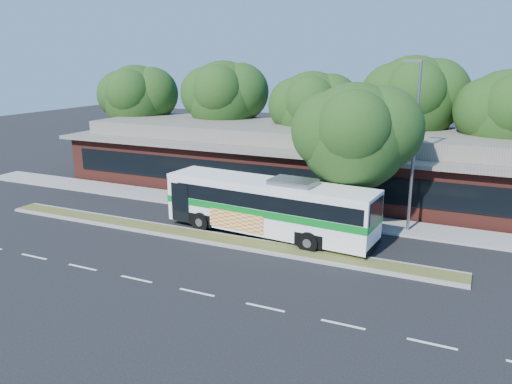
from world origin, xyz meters
TOP-DOWN VIEW (x-y plane):
  - ground at (0.00, 0.00)m, footprint 120.00×120.00m
  - median_strip at (0.00, 0.60)m, footprint 26.00×1.10m
  - sidewalk at (0.00, 6.40)m, footprint 44.00×2.60m
  - parking_lot at (-18.00, 10.00)m, footprint 14.00×12.00m
  - plaza_building at (0.00, 12.99)m, footprint 33.20×11.20m
  - lamp_post at (9.56, 6.00)m, footprint 0.93×0.18m
  - tree_bg_a at (-14.58, 15.14)m, footprint 6.47×5.80m
  - tree_bg_b at (-6.57, 16.14)m, footprint 6.69×6.00m
  - tree_bg_c at (1.40, 15.13)m, footprint 6.24×5.60m
  - tree_bg_d at (8.45, 16.15)m, footprint 6.91×6.20m
  - transit_bus at (2.98, 2.39)m, footprint 11.67×3.49m
  - sedan at (-12.94, 9.95)m, footprint 4.88×3.32m
  - sidewalk_tree at (7.00, 5.44)m, footprint 6.40×5.74m

SIDE VIEW (x-z plane):
  - ground at x=0.00m, z-range 0.00..0.00m
  - parking_lot at x=-18.00m, z-range 0.00..0.01m
  - sidewalk at x=0.00m, z-range 0.00..0.12m
  - median_strip at x=0.00m, z-range 0.00..0.15m
  - sedan at x=-12.94m, z-range 0.00..1.31m
  - transit_bus at x=2.98m, z-range 0.18..3.41m
  - plaza_building at x=0.00m, z-range -0.10..4.35m
  - lamp_post at x=9.56m, z-range 0.37..9.44m
  - sidewalk_tree at x=7.00m, z-range 1.25..9.22m
  - tree_bg_c at x=1.40m, z-range 1.46..9.72m
  - tree_bg_a at x=-14.58m, z-range 1.55..10.18m
  - tree_bg_b at x=-6.57m, z-range 1.64..10.64m
  - tree_bg_d at x=8.45m, z-range 1.73..11.10m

